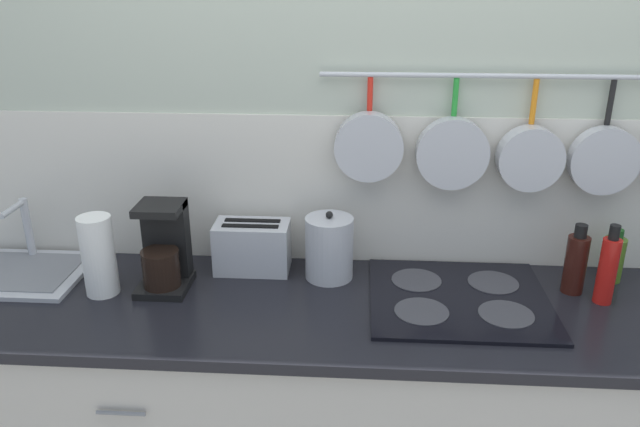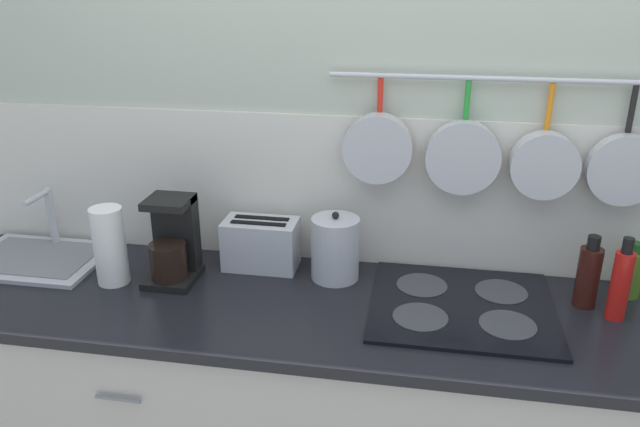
{
  "view_description": "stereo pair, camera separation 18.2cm",
  "coord_description": "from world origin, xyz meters",
  "px_view_note": "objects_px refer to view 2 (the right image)",
  "views": [
    {
      "loc": [
        -0.12,
        -1.69,
        1.86
      ],
      "look_at": [
        -0.23,
        0.0,
        1.19
      ],
      "focal_mm": 35.0,
      "sensor_mm": 36.0,
      "label": 1
    },
    {
      "loc": [
        0.06,
        -1.67,
        1.86
      ],
      "look_at": [
        -0.23,
        0.0,
        1.19
      ],
      "focal_mm": 35.0,
      "sensor_mm": 36.0,
      "label": 2
    }
  ],
  "objects_px": {
    "kettle": "(335,248)",
    "bottle_cooking_wine": "(631,272)",
    "paper_towel_roll": "(110,246)",
    "coffee_maker": "(173,245)",
    "bottle_vinegar": "(620,283)",
    "toaster": "(261,244)",
    "bottle_sesame_oil": "(588,275)"
  },
  "relations": [
    {
      "from": "kettle",
      "to": "bottle_cooking_wine",
      "type": "relative_size",
      "value": 1.3
    },
    {
      "from": "paper_towel_roll",
      "to": "coffee_maker",
      "type": "bearing_deg",
      "value": 18.76
    },
    {
      "from": "coffee_maker",
      "to": "bottle_vinegar",
      "type": "xyz_separation_m",
      "value": [
        1.39,
        -0.02,
        -0.0
      ]
    },
    {
      "from": "toaster",
      "to": "bottle_sesame_oil",
      "type": "xyz_separation_m",
      "value": [
        1.05,
        -0.09,
        0.02
      ]
    },
    {
      "from": "kettle",
      "to": "bottle_cooking_wine",
      "type": "height_order",
      "value": "kettle"
    },
    {
      "from": "paper_towel_roll",
      "to": "bottle_cooking_wine",
      "type": "height_order",
      "value": "paper_towel_roll"
    },
    {
      "from": "coffee_maker",
      "to": "bottle_vinegar",
      "type": "relative_size",
      "value": 1.1
    },
    {
      "from": "paper_towel_roll",
      "to": "bottle_vinegar",
      "type": "relative_size",
      "value": 1.01
    },
    {
      "from": "paper_towel_roll",
      "to": "bottle_sesame_oil",
      "type": "bearing_deg",
      "value": 4.09
    },
    {
      "from": "coffee_maker",
      "to": "bottle_cooking_wine",
      "type": "bearing_deg",
      "value": 5.18
    },
    {
      "from": "toaster",
      "to": "bottle_cooking_wine",
      "type": "bearing_deg",
      "value": 0.14
    },
    {
      "from": "toaster",
      "to": "coffee_maker",
      "type": "bearing_deg",
      "value": -153.8
    },
    {
      "from": "paper_towel_roll",
      "to": "bottle_vinegar",
      "type": "height_order",
      "value": "paper_towel_roll"
    },
    {
      "from": "bottle_cooking_wine",
      "to": "bottle_vinegar",
      "type": "bearing_deg",
      "value": -116.54
    },
    {
      "from": "toaster",
      "to": "bottle_sesame_oil",
      "type": "bearing_deg",
      "value": -4.72
    },
    {
      "from": "paper_towel_roll",
      "to": "kettle",
      "type": "distance_m",
      "value": 0.74
    },
    {
      "from": "coffee_maker",
      "to": "bottle_vinegar",
      "type": "bearing_deg",
      "value": -0.79
    },
    {
      "from": "bottle_vinegar",
      "to": "coffee_maker",
      "type": "bearing_deg",
      "value": 179.21
    },
    {
      "from": "coffee_maker",
      "to": "toaster",
      "type": "relative_size",
      "value": 1.06
    },
    {
      "from": "kettle",
      "to": "bottle_cooking_wine",
      "type": "bearing_deg",
      "value": 2.36
    },
    {
      "from": "coffee_maker",
      "to": "bottle_cooking_wine",
      "type": "distance_m",
      "value": 1.47
    },
    {
      "from": "kettle",
      "to": "paper_towel_roll",
      "type": "bearing_deg",
      "value": -167.55
    },
    {
      "from": "bottle_cooking_wine",
      "to": "bottle_sesame_oil",
      "type": "bearing_deg",
      "value": -149.23
    },
    {
      "from": "coffee_maker",
      "to": "kettle",
      "type": "distance_m",
      "value": 0.54
    },
    {
      "from": "paper_towel_roll",
      "to": "coffee_maker",
      "type": "relative_size",
      "value": 0.92
    },
    {
      "from": "bottle_sesame_oil",
      "to": "bottle_cooking_wine",
      "type": "bearing_deg",
      "value": 30.77
    },
    {
      "from": "bottle_vinegar",
      "to": "paper_towel_roll",
      "type": "bearing_deg",
      "value": -178.36
    },
    {
      "from": "toaster",
      "to": "kettle",
      "type": "height_order",
      "value": "kettle"
    },
    {
      "from": "paper_towel_roll",
      "to": "bottle_vinegar",
      "type": "xyz_separation_m",
      "value": [
        1.58,
        0.05,
        -0.02
      ]
    },
    {
      "from": "kettle",
      "to": "bottle_sesame_oil",
      "type": "bearing_deg",
      "value": -3.72
    },
    {
      "from": "toaster",
      "to": "bottle_sesame_oil",
      "type": "distance_m",
      "value": 1.05
    },
    {
      "from": "coffee_maker",
      "to": "bottle_vinegar",
      "type": "height_order",
      "value": "coffee_maker"
    }
  ]
}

